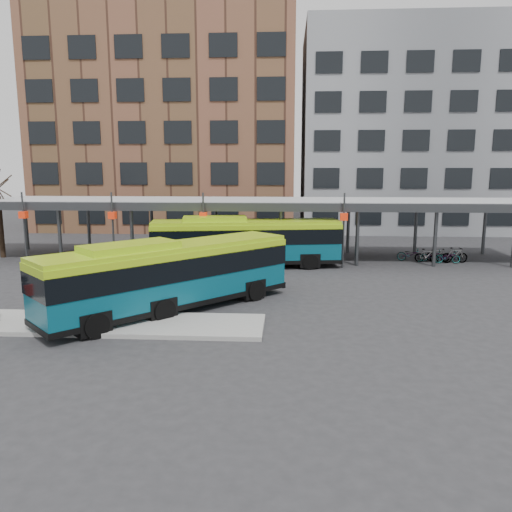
% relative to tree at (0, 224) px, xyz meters
% --- Properties ---
extents(ground, '(120.00, 120.00, 0.00)m').
position_rel_tree_xyz_m(ground, '(18.00, -12.00, -2.43)').
color(ground, '#28282B').
rests_on(ground, ground).
extents(boarding_island, '(14.00, 3.00, 0.18)m').
position_rel_tree_xyz_m(boarding_island, '(12.50, -15.00, -2.34)').
color(boarding_island, gray).
rests_on(boarding_island, ground).
extents(canopy, '(40.00, 6.53, 4.80)m').
position_rel_tree_xyz_m(canopy, '(17.94, 0.87, 1.47)').
color(canopy, '#999B9E').
rests_on(canopy, ground).
extents(tree, '(1.64, 1.64, 5.60)m').
position_rel_tree_xyz_m(tree, '(0.00, 0.00, 0.00)').
color(tree, black).
rests_on(tree, ground).
extents(building_brick, '(26.00, 14.00, 22.00)m').
position_rel_tree_xyz_m(building_brick, '(8.00, 20.00, 8.57)').
color(building_brick, brown).
rests_on(building_brick, ground).
extents(building_grey, '(24.00, 14.00, 20.00)m').
position_rel_tree_xyz_m(building_grey, '(34.00, 20.00, 7.57)').
color(building_grey, slate).
rests_on(building_grey, ground).
extents(bus_front, '(10.15, 10.32, 3.29)m').
position_rel_tree_xyz_m(bus_front, '(15.23, -12.69, -0.72)').
color(bus_front, '#084A5D').
rests_on(bus_front, ground).
extents(bus_rear, '(12.27, 4.40, 3.31)m').
position_rel_tree_xyz_m(bus_rear, '(17.72, -2.44, -0.71)').
color(bus_rear, '#084A5D').
rests_on(bus_rear, ground).
extents(bike_rack, '(4.70, 1.53, 1.07)m').
position_rel_tree_xyz_m(bike_rack, '(30.49, -0.02, -1.96)').
color(bike_rack, slate).
rests_on(bike_rack, ground).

